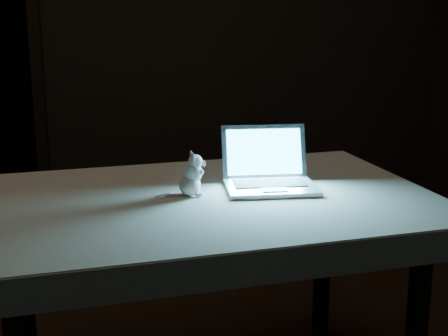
{
  "coord_description": "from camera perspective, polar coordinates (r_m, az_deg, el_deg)",
  "views": [
    {
      "loc": [
        0.15,
        -2.18,
        1.24
      ],
      "look_at": [
        0.37,
        -0.27,
        0.76
      ],
      "focal_mm": 52.0,
      "sensor_mm": 36.0,
      "label": 1
    }
  ],
  "objects": [
    {
      "name": "tablecloth",
      "position": [
        1.97,
        -1.71,
        -3.5
      ],
      "size": [
        1.36,
        0.91,
        0.09
      ],
      "primitive_type": null,
      "rotation": [
        0.0,
        0.0,
        0.0
      ],
      "color": "beige",
      "rests_on": "table"
    },
    {
      "name": "table",
      "position": [
        2.06,
        -1.63,
        -11.85
      ],
      "size": [
        1.39,
        1.02,
        0.68
      ],
      "primitive_type": null,
      "rotation": [
        0.0,
        0.0,
        0.17
      ],
      "color": "black",
      "rests_on": "floor"
    },
    {
      "name": "plush_mouse",
      "position": [
        1.92,
        -3.04,
        -0.54
      ],
      "size": [
        0.1,
        0.1,
        0.13
      ],
      "primitive_type": null,
      "rotation": [
        0.0,
        0.0,
        0.07
      ],
      "color": "white",
      "rests_on": "tablecloth"
    },
    {
      "name": "laptop",
      "position": [
        1.98,
        4.19,
        0.66
      ],
      "size": [
        0.27,
        0.24,
        0.19
      ],
      "primitive_type": null,
      "rotation": [
        0.0,
        0.0,
        -0.0
      ],
      "color": "silver",
      "rests_on": "tablecloth"
    }
  ]
}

